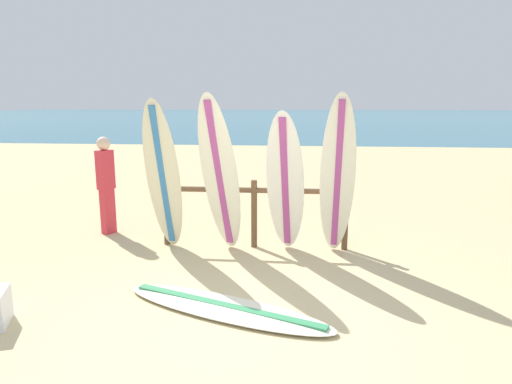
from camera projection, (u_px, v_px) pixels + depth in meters
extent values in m
plane|color=#CCB784|center=(235.00, 330.00, 4.39)|extent=(120.00, 120.00, 0.00)
cube|color=teal|center=(295.00, 116.00, 60.96)|extent=(120.00, 80.00, 0.01)
cylinder|color=brown|center=(166.00, 212.00, 6.90)|extent=(0.09, 0.09, 1.03)
cylinder|color=brown|center=(254.00, 214.00, 6.78)|extent=(0.09, 0.09, 1.03)
cylinder|color=brown|center=(345.00, 216.00, 6.65)|extent=(0.09, 0.09, 1.03)
cylinder|color=brown|center=(254.00, 190.00, 6.70)|extent=(2.80, 0.08, 0.08)
ellipsoid|color=beige|center=(163.00, 177.00, 6.41)|extent=(0.53, 0.75, 2.23)
cube|color=#3372B2|center=(163.00, 177.00, 6.41)|extent=(0.12, 0.69, 2.06)
ellipsoid|color=white|center=(220.00, 177.00, 6.25)|extent=(0.69, 0.98, 2.30)
cube|color=#A53F8C|center=(220.00, 177.00, 6.25)|extent=(0.26, 0.84, 2.12)
ellipsoid|color=white|center=(285.00, 185.00, 6.27)|extent=(0.61, 0.91, 2.08)
cube|color=#A53F8C|center=(285.00, 185.00, 6.27)|extent=(0.17, 0.82, 1.92)
ellipsoid|color=white|center=(338.00, 176.00, 6.25)|extent=(0.49, 0.65, 2.30)
cube|color=#A53F8C|center=(338.00, 176.00, 6.25)|extent=(0.09, 0.61, 2.12)
ellipsoid|color=silver|center=(225.00, 308.00, 4.78)|extent=(2.49, 1.41, 0.07)
cube|color=#388C59|center=(225.00, 308.00, 4.78)|extent=(2.14, 0.90, 0.08)
cube|color=#D8333F|center=(108.00, 211.00, 7.52)|extent=(0.22, 0.25, 0.75)
cube|color=#D8333F|center=(105.00, 170.00, 7.38)|extent=(0.26, 0.30, 0.64)
sphere|color=beige|center=(103.00, 143.00, 7.29)|extent=(0.22, 0.22, 0.22)
cube|color=silver|center=(211.00, 131.00, 29.39)|extent=(2.09, 2.54, 0.35)
cube|color=silver|center=(211.00, 126.00, 29.32)|extent=(1.01, 1.08, 0.36)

